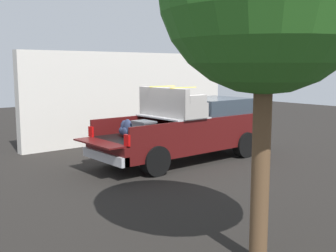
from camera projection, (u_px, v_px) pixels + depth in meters
The scene contains 4 objects.
ground_plane at pixel (183, 160), 12.57m from camera, with size 40.00×40.00×0.00m, color black.
pickup_truck at pixel (192, 128), 12.66m from camera, with size 6.05×2.07×2.23m.
building_facade at pixel (133, 96), 16.03m from camera, with size 8.98×0.36×3.33m, color silver.
trash_can at pixel (214, 121), 17.66m from camera, with size 0.60×0.60×0.98m.
Camera 1 is at (-8.21, -9.17, 2.80)m, focal length 44.60 mm.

